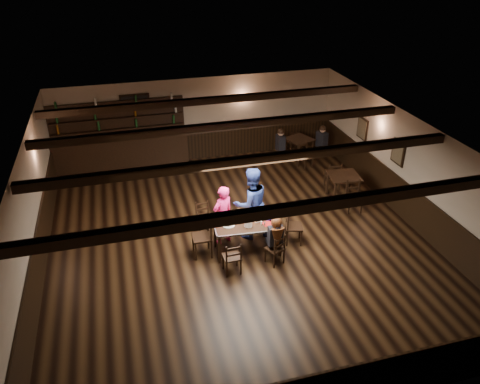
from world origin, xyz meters
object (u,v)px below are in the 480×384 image
object	(u,v)px
chair_near_right	(277,247)
woman_pink	(223,215)
dining_table	(247,227)
bar_counter	(122,149)
chair_near_left	(233,256)
man_blue	(251,203)
cake	(228,224)

from	to	relation	value
chair_near_right	woman_pink	xyz separation A→B (m)	(-0.96, 1.17, 0.31)
dining_table	bar_counter	distance (m)	5.82
chair_near_left	chair_near_right	world-z (taller)	chair_near_left
dining_table	woman_pink	bearing A→B (deg)	131.03
man_blue	woman_pink	bearing A→B (deg)	-1.17
chair_near_right	cake	bearing A→B (deg)	142.30
dining_table	man_blue	size ratio (longest dim) A/B	0.87
dining_table	cake	bearing A→B (deg)	170.41
dining_table	chair_near_left	size ratio (longest dim) A/B	1.99
cake	woman_pink	bearing A→B (deg)	92.75
woman_pink	bar_counter	world-z (taller)	bar_counter
chair_near_right	chair_near_left	bearing A→B (deg)	-175.91
dining_table	cake	size ratio (longest dim) A/B	5.38
chair_near_left	woman_pink	size ratio (longest dim) A/B	0.53
woman_pink	man_blue	world-z (taller)	man_blue
cake	bar_counter	bearing A→B (deg)	112.54
dining_table	cake	xyz separation A→B (m)	(-0.43, 0.07, 0.12)
cake	bar_counter	xyz separation A→B (m)	(-2.14, 5.15, -0.07)
dining_table	chair_near_left	bearing A→B (deg)	-126.74
chair_near_left	woman_pink	xyz separation A→B (m)	(0.09, 1.25, 0.29)
chair_near_left	bar_counter	size ratio (longest dim) A/B	0.19
bar_counter	chair_near_left	bearing A→B (deg)	-71.17
dining_table	cake	world-z (taller)	cake
man_blue	bar_counter	world-z (taller)	bar_counter
chair_near_right	cake	world-z (taller)	cake
chair_near_right	cake	distance (m)	1.23
man_blue	cake	size ratio (longest dim) A/B	6.17
woman_pink	bar_counter	distance (m)	5.15
cake	bar_counter	distance (m)	5.57
chair_near_right	man_blue	size ratio (longest dim) A/B	0.42
chair_near_right	bar_counter	bearing A→B (deg)	117.63
woman_pink	man_blue	size ratio (longest dim) A/B	0.82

